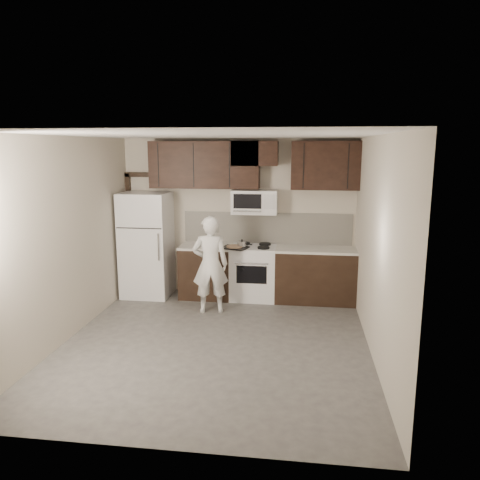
% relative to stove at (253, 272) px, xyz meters
% --- Properties ---
extents(floor, '(4.50, 4.50, 0.00)m').
position_rel_stove_xyz_m(floor, '(-0.30, -1.94, -0.46)').
color(floor, '#4B4846').
rests_on(floor, ground).
extents(back_wall, '(4.00, 0.00, 4.00)m').
position_rel_stove_xyz_m(back_wall, '(-0.30, 0.31, 0.89)').
color(back_wall, beige).
rests_on(back_wall, ground).
extents(ceiling, '(4.50, 4.50, 0.00)m').
position_rel_stove_xyz_m(ceiling, '(-0.30, -1.94, 2.24)').
color(ceiling, white).
rests_on(ceiling, back_wall).
extents(counter_run, '(2.95, 0.64, 0.91)m').
position_rel_stove_xyz_m(counter_run, '(0.30, 0.00, -0.00)').
color(counter_run, black).
rests_on(counter_run, floor).
extents(stove, '(0.76, 0.66, 0.94)m').
position_rel_stove_xyz_m(stove, '(0.00, 0.00, 0.00)').
color(stove, white).
rests_on(stove, floor).
extents(backsplash, '(2.90, 0.02, 0.54)m').
position_rel_stove_xyz_m(backsplash, '(0.20, 0.30, 0.72)').
color(backsplash, silver).
rests_on(backsplash, counter_run).
extents(upper_cabinets, '(3.48, 0.35, 0.78)m').
position_rel_stove_xyz_m(upper_cabinets, '(-0.09, 0.14, 1.82)').
color(upper_cabinets, black).
rests_on(upper_cabinets, back_wall).
extents(microwave, '(0.76, 0.42, 0.40)m').
position_rel_stove_xyz_m(microwave, '(-0.00, 0.12, 1.19)').
color(microwave, white).
rests_on(microwave, upper_cabinets).
extents(refrigerator, '(0.80, 0.76, 1.80)m').
position_rel_stove_xyz_m(refrigerator, '(-1.85, -0.05, 0.44)').
color(refrigerator, white).
rests_on(refrigerator, floor).
extents(door_trim, '(0.50, 0.08, 2.12)m').
position_rel_stove_xyz_m(door_trim, '(-2.22, 0.27, 0.79)').
color(door_trim, black).
rests_on(door_trim, floor).
extents(saucepan, '(0.26, 0.16, 0.15)m').
position_rel_stove_xyz_m(saucepan, '(-0.18, -0.15, 0.51)').
color(saucepan, silver).
rests_on(saucepan, stove).
extents(baking_tray, '(0.48, 0.41, 0.02)m').
position_rel_stove_xyz_m(baking_tray, '(-0.29, -0.19, 0.46)').
color(baking_tray, black).
rests_on(baking_tray, counter_run).
extents(pizza, '(0.34, 0.34, 0.02)m').
position_rel_stove_xyz_m(pizza, '(-0.29, -0.19, 0.48)').
color(pizza, tan).
rests_on(pizza, baking_tray).
extents(person, '(0.62, 0.47, 1.53)m').
position_rel_stove_xyz_m(person, '(-0.60, -0.75, 0.30)').
color(person, white).
rests_on(person, floor).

